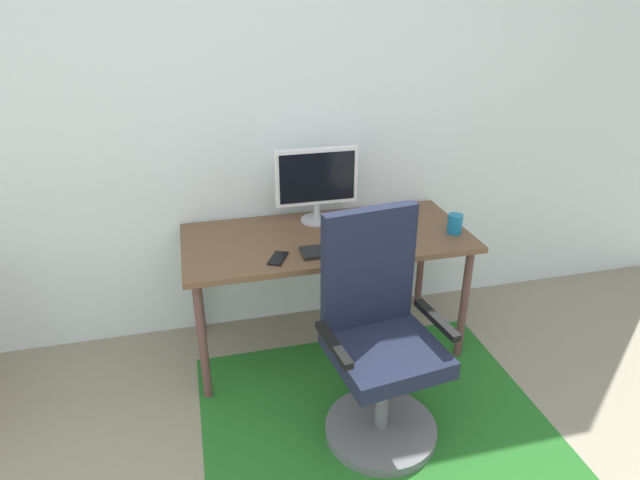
% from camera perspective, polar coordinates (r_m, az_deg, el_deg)
% --- Properties ---
extents(wall_back, '(6.00, 0.10, 2.60)m').
position_cam_1_polar(wall_back, '(3.02, -5.64, 13.69)').
color(wall_back, silver).
rests_on(wall_back, ground).
extents(area_rug, '(1.63, 1.32, 0.01)m').
position_cam_1_polar(area_rug, '(2.77, 5.68, -18.23)').
color(area_rug, '#226522').
rests_on(area_rug, ground).
extents(desk, '(1.52, 0.69, 0.70)m').
position_cam_1_polar(desk, '(2.89, 0.72, -0.67)').
color(desk, brown).
rests_on(desk, ground).
extents(monitor, '(0.46, 0.18, 0.42)m').
position_cam_1_polar(monitor, '(2.96, -0.36, 6.37)').
color(monitor, '#B2B2B7').
rests_on(monitor, desk).
extents(keyboard, '(0.43, 0.13, 0.02)m').
position_cam_1_polar(keyboard, '(2.70, 2.47, -0.96)').
color(keyboard, black).
rests_on(keyboard, desk).
extents(computer_mouse, '(0.06, 0.10, 0.03)m').
position_cam_1_polar(computer_mouse, '(2.81, 8.49, 0.06)').
color(computer_mouse, black).
rests_on(computer_mouse, desk).
extents(coffee_cup, '(0.08, 0.08, 0.10)m').
position_cam_1_polar(coffee_cup, '(2.96, 14.10, 1.67)').
color(coffee_cup, '#186C98').
rests_on(coffee_cup, desk).
extents(cell_phone, '(0.12, 0.16, 0.01)m').
position_cam_1_polar(cell_phone, '(2.62, -4.46, -1.95)').
color(cell_phone, black).
rests_on(cell_phone, desk).
extents(office_chair, '(0.57, 0.52, 1.07)m').
position_cam_1_polar(office_chair, '(2.46, 6.24, -11.62)').
color(office_chair, slate).
rests_on(office_chair, ground).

